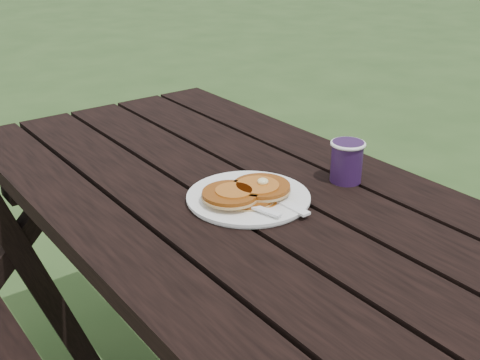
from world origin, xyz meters
TOP-DOWN VIEW (x-y plane):
  - plate at (-0.01, 0.12)m, footprint 0.32×0.32m
  - pancake_stack at (-0.02, 0.11)m, footprint 0.19×0.13m
  - knife at (0.02, 0.07)m, footprint 0.02×0.18m
  - fork at (-0.04, 0.05)m, footprint 0.07×0.16m
  - coffee_cup at (0.22, 0.07)m, footprint 0.08×0.08m

SIDE VIEW (x-z plane):
  - plate at x=-0.01m, z-range 0.75..0.76m
  - knife at x=0.02m, z-range 0.76..0.76m
  - fork at x=-0.04m, z-range 0.77..0.77m
  - pancake_stack at x=-0.02m, z-range 0.76..0.79m
  - coffee_cup at x=0.22m, z-range 0.76..0.85m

